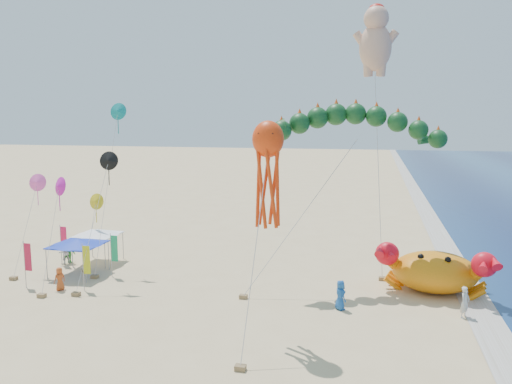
% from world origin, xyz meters
% --- Properties ---
extents(ground, '(320.00, 320.00, 0.00)m').
position_xyz_m(ground, '(0.00, 0.00, 0.00)').
color(ground, '#D1B784').
rests_on(ground, ground).
extents(foam_strip, '(320.00, 320.00, 0.00)m').
position_xyz_m(foam_strip, '(12.00, 0.00, 0.01)').
color(foam_strip, silver).
rests_on(foam_strip, ground).
extents(crab_inflatable, '(7.43, 5.59, 3.25)m').
position_xyz_m(crab_inflatable, '(9.71, 3.69, 1.43)').
color(crab_inflatable, orange).
rests_on(crab_inflatable, ground).
extents(dragon_kite, '(12.94, 8.08, 11.91)m').
position_xyz_m(dragon_kite, '(4.24, 4.44, 10.53)').
color(dragon_kite, '#103D19').
rests_on(dragon_kite, ground).
extents(cherub_kite, '(2.50, 5.95, 19.81)m').
position_xyz_m(cherub_kite, '(5.37, 9.99, 17.29)').
color(cherub_kite, '#DFA588').
rests_on(cherub_kite, ground).
extents(octopus_kite, '(1.62, 5.16, 11.23)m').
position_xyz_m(octopus_kite, '(0.31, -5.13, 8.91)').
color(octopus_kite, red).
rests_on(octopus_kite, ground).
extents(canopy_blue, '(3.67, 3.67, 2.71)m').
position_xyz_m(canopy_blue, '(-15.23, 1.54, 2.44)').
color(canopy_blue, gray).
rests_on(canopy_blue, ground).
extents(canopy_white, '(3.36, 3.36, 2.71)m').
position_xyz_m(canopy_white, '(-15.50, 4.67, 2.44)').
color(canopy_white, gray).
rests_on(canopy_white, ground).
extents(feather_flags, '(5.87, 5.21, 3.20)m').
position_xyz_m(feather_flags, '(-14.95, 0.47, 2.01)').
color(feather_flags, gray).
rests_on(feather_flags, ground).
extents(beachgoers, '(30.11, 10.12, 1.85)m').
position_xyz_m(beachgoers, '(-11.80, -0.16, 0.89)').
color(beachgoers, '#B51D3E').
rests_on(beachgoers, ground).
extents(small_kites, '(7.89, 8.94, 12.55)m').
position_xyz_m(small_kites, '(-14.92, 2.10, 6.95)').
color(small_kites, black).
rests_on(small_kites, ground).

